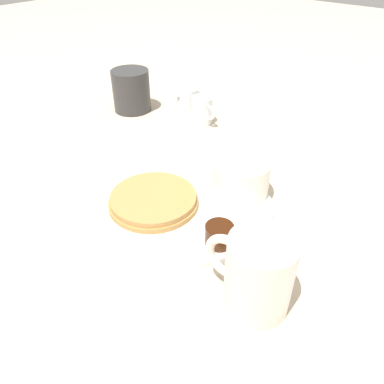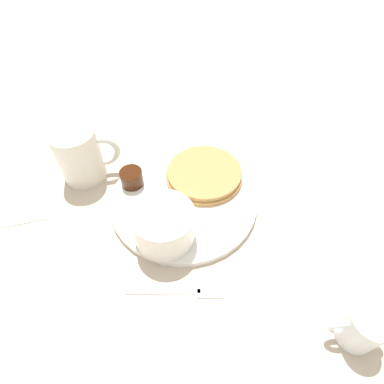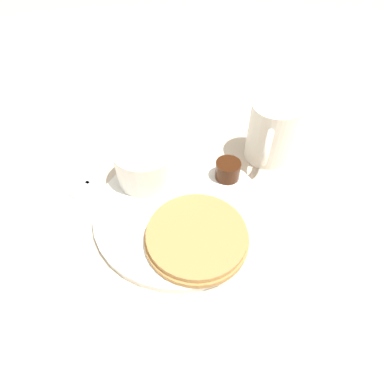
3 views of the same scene
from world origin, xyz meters
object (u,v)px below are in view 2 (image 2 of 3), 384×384
Objects in this scene: plate at (184,199)px; coffee_mug at (81,155)px; creamer_pitcher_near at (361,328)px; bowl at (164,224)px; fork at (187,291)px.

coffee_mug is (-0.10, -0.18, 0.05)m from plate.
plate is 2.27× the size of coffee_mug.
creamer_pitcher_near is (0.26, 0.19, 0.03)m from plate.
plate is 0.21m from coffee_mug.
bowl is (0.08, -0.04, 0.04)m from plate.
creamer_pitcher_near is at bearing 65.96° from fork.
bowl is 0.84× the size of coffee_mug.
plate is at bearing 173.89° from fork.
fork is (0.27, 0.16, -0.05)m from coffee_mug.
plate is at bearing -144.06° from creamer_pitcher_near.
coffee_mug is (-0.17, -0.14, 0.01)m from bowl.
fork is at bearing -6.11° from plate.
creamer_pitcher_near is (0.36, 0.37, -0.02)m from coffee_mug.
creamer_pitcher_near reaches higher than plate.
bowl is 0.11m from fork.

